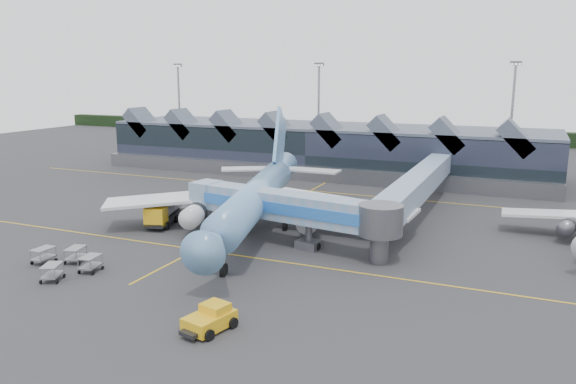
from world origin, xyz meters
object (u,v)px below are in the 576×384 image
at_px(main_airliner, 258,195).
at_px(fuel_truck, 166,209).
at_px(jet_bridge, 300,210).
at_px(pushback_tug, 210,319).

xyz_separation_m(main_airliner, fuel_truck, (-12.78, -2.37, -2.57)).
relative_size(main_airliner, jet_bridge, 1.68).
bearing_deg(pushback_tug, main_airliner, 122.68).
bearing_deg(main_airliner, jet_bridge, -47.83).
bearing_deg(fuel_truck, main_airliner, -6.15).
height_order(main_airliner, pushback_tug, main_airliner).
bearing_deg(jet_bridge, pushback_tug, -76.79).
bearing_deg(pushback_tug, fuel_truck, 144.81).
height_order(jet_bridge, pushback_tug, jet_bridge).
distance_m(main_airliner, fuel_truck, 13.25).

